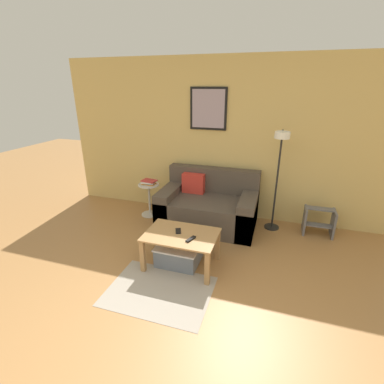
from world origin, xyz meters
name	(u,v)px	position (x,y,z in m)	size (l,w,h in m)	color
ground_plane	(145,367)	(0.00, 0.00, 0.00)	(16.00, 16.00, 0.00)	#A87542
wall_back	(225,141)	(0.00, 3.05, 1.28)	(5.60, 0.09, 2.55)	#D6B76B
area_rug	(159,291)	(-0.25, 0.85, 0.00)	(1.13, 0.83, 0.01)	#A39989
couch	(208,207)	(-0.14, 2.56, 0.30)	(1.50, 0.92, 0.86)	#4C4238
coffee_table	(181,240)	(-0.18, 1.38, 0.36)	(0.88, 0.59, 0.44)	#AD7F4C
storage_bin	(179,253)	(-0.23, 1.43, 0.13)	(0.54, 0.46, 0.25)	slate
floor_lamp	(279,162)	(0.86, 2.58, 1.11)	(0.23, 0.45, 1.55)	black
side_table	(149,197)	(-1.19, 2.58, 0.34)	(0.36, 0.36, 0.56)	silver
book_stack	(149,182)	(-1.19, 2.58, 0.60)	(0.26, 0.20, 0.07)	#D18438
remote_control	(191,239)	(-0.03, 1.28, 0.45)	(0.04, 0.15, 0.02)	black
cell_phone	(178,231)	(-0.24, 1.43, 0.44)	(0.07, 0.14, 0.01)	black
step_stool	(319,221)	(1.52, 2.74, 0.22)	(0.43, 0.29, 0.40)	slate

